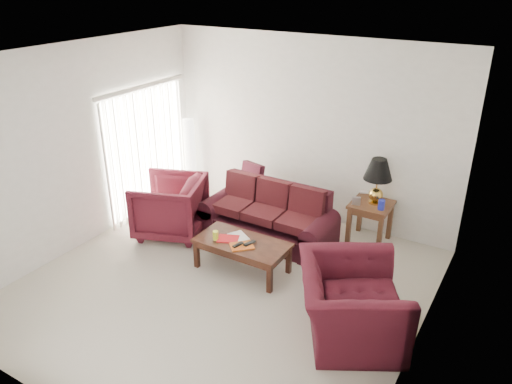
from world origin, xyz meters
TOP-DOWN VIEW (x-y plane):
  - floor at (0.00, 0.00)m, footprint 5.00×5.00m
  - blinds at (-2.42, 1.30)m, footprint 0.10×2.00m
  - sofa at (-0.13, 1.40)m, footprint 2.16×1.07m
  - throw_pillow at (-0.82, 2.09)m, footprint 0.45×0.29m
  - end_table at (1.26, 2.15)m, footprint 0.61×0.61m
  - table_lamp at (1.30, 2.19)m, footprint 0.50×0.50m
  - clock at (1.07, 1.98)m, footprint 0.13×0.08m
  - blue_canister at (1.45, 2.02)m, footprint 0.10×0.10m
  - picture_frame at (1.06, 2.33)m, footprint 0.16×0.17m
  - floor_lamp at (-2.23, 2.20)m, footprint 0.25×0.25m
  - armchair_left at (-1.54, 0.77)m, footprint 1.32×1.30m
  - armchair_right at (1.79, -0.04)m, footprint 1.64×1.70m
  - coffee_table at (0.01, 0.46)m, footprint 1.45×1.11m
  - magazine_red at (-0.19, 0.41)m, footprint 0.35×0.32m
  - magazine_white at (-0.10, 0.53)m, footprint 0.36×0.34m
  - magazine_orange at (0.08, 0.34)m, footprint 0.38×0.38m
  - remote_a at (0.04, 0.32)m, footprint 0.09×0.18m
  - remote_b at (0.15, 0.43)m, footprint 0.10×0.19m
  - yellow_glass at (-0.33, 0.31)m, footprint 0.08×0.08m

SIDE VIEW (x-z plane):
  - floor at x=0.00m, z-range 0.00..0.00m
  - coffee_table at x=0.01m, z-range 0.00..0.45m
  - end_table at x=1.26m, z-range 0.00..0.65m
  - armchair_right at x=1.79m, z-range 0.00..0.85m
  - sofa at x=-0.13m, z-range 0.00..0.86m
  - magazine_white at x=-0.10m, z-range 0.45..0.47m
  - magazine_red at x=-0.19m, z-range 0.45..0.47m
  - magazine_orange at x=0.08m, z-range 0.45..0.47m
  - armchair_left at x=-1.54m, z-range 0.00..0.94m
  - remote_a at x=0.04m, z-range 0.47..0.49m
  - remote_b at x=0.15m, z-range 0.47..0.49m
  - yellow_glass at x=-0.33m, z-range 0.45..0.59m
  - throw_pillow at x=-0.82m, z-range 0.47..0.91m
  - clock at x=1.07m, z-range 0.65..0.78m
  - picture_frame at x=1.06m, z-range 0.70..0.75m
  - floor_lamp at x=-2.23m, z-range 0.00..1.45m
  - blue_canister at x=1.45m, z-range 0.65..0.81m
  - table_lamp at x=1.30m, z-range 0.65..1.36m
  - blinds at x=-2.42m, z-range 0.00..2.16m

